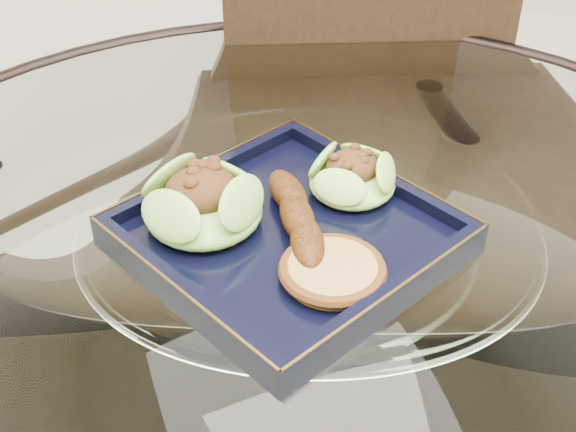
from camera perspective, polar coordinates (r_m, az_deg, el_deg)
name	(u,v)px	position (r m, az deg, el deg)	size (l,w,h in m)	color
dining_table	(306,375)	(0.89, 1.29, -11.26)	(1.13, 1.13, 0.77)	white
dining_chair	(373,191)	(1.19, 6.09, 1.81)	(0.56, 0.56, 1.03)	black
navy_plate	(288,241)	(0.78, 0.00, -1.76)	(0.27, 0.27, 0.02)	black
lettuce_wrap_left	(203,206)	(0.78, -6.04, 0.72)	(0.11, 0.11, 0.04)	#4F8B28
lettuce_wrap_right	(352,179)	(0.82, 4.60, 2.65)	(0.09, 0.09, 0.03)	#68AB31
roasted_plantain	(297,217)	(0.77, 0.67, -0.08)	(0.15, 0.03, 0.03)	#572709
crumb_patty	(332,272)	(0.72, 3.18, -3.99)	(0.08, 0.08, 0.02)	#B57A3C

